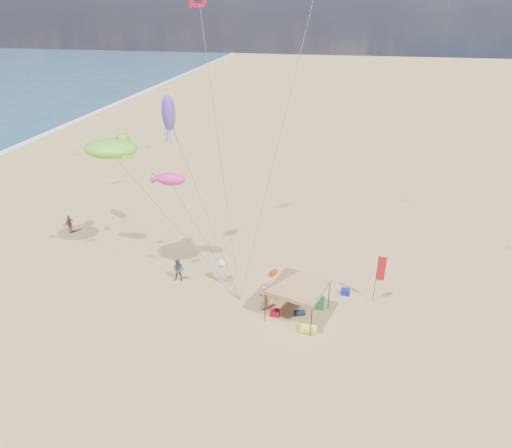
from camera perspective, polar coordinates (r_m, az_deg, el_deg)
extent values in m
plane|color=tan|center=(27.16, -1.25, -10.38)|extent=(280.00, 280.00, 0.00)
cylinder|color=black|center=(27.53, 3.81, -7.52)|extent=(0.06, 0.06, 1.84)
cylinder|color=black|center=(26.74, 9.24, -9.00)|extent=(0.06, 0.06, 1.84)
cylinder|color=black|center=(25.50, 1.16, -10.59)|extent=(0.06, 0.06, 1.84)
cylinder|color=black|center=(24.64, 7.01, -12.34)|extent=(0.06, 0.06, 1.84)
cube|color=#9C7246|center=(25.46, 5.40, -7.93)|extent=(3.55, 3.55, 0.22)
pyramid|color=#9C7246|center=(24.90, 5.50, -5.97)|extent=(5.33, 5.33, 0.92)
cylinder|color=black|center=(27.60, 14.97, -6.72)|extent=(0.04, 0.04, 3.18)
cube|color=#AA0D14|center=(27.24, 15.64, -5.47)|extent=(0.47, 0.02, 1.59)
cube|color=#B50E27|center=(26.38, 2.40, -11.15)|extent=(0.54, 0.38, 0.38)
cube|color=#121294|center=(28.53, 11.26, -8.46)|extent=(0.54, 0.38, 0.38)
cylinder|color=#0B1934|center=(26.47, 5.57, -11.15)|extent=(0.69, 0.54, 0.36)
cylinder|color=red|center=(29.85, 2.19, -6.20)|extent=(0.54, 0.69, 0.36)
cube|color=#167B36|center=(27.07, 8.13, -9.90)|extent=(0.50, 0.50, 0.70)
cube|color=#FFA61C|center=(27.68, 2.21, -8.69)|extent=(0.50, 0.50, 0.70)
cube|color=slate|center=(25.52, 8.11, -13.09)|extent=(0.34, 0.30, 0.28)
cube|color=#E2FF1C|center=(25.37, 6.66, -13.08)|extent=(0.90, 0.50, 0.24)
imported|color=tan|center=(26.38, 0.98, -9.37)|extent=(0.72, 0.63, 1.67)
imported|color=#3B3F51|center=(29.34, -9.79, -5.82)|extent=(0.83, 0.67, 1.60)
imported|color=silver|center=(28.86, -4.39, -6.01)|extent=(1.12, 0.71, 1.65)
imported|color=#A2613E|center=(37.81, -22.58, 0.02)|extent=(0.47, 0.90, 1.47)
ellipsoid|color=#5FD92C|center=(28.31, -17.94, 9.11)|extent=(3.61, 3.10, 1.07)
ellipsoid|color=#F72793|center=(29.07, -10.80, 5.63)|extent=(2.06, 1.34, 0.84)
ellipsoid|color=#5B39B9|center=(29.50, -11.04, 13.68)|extent=(1.06, 1.06, 2.27)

